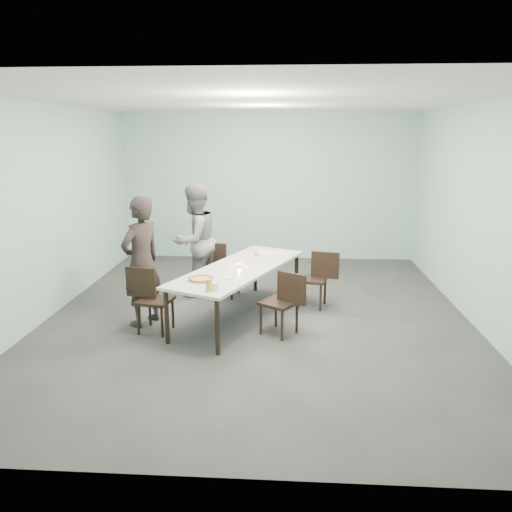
# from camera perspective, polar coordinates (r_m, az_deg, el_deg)

# --- Properties ---
(ground) EXTENTS (7.00, 7.00, 0.00)m
(ground) POSITION_cam_1_polar(r_m,az_deg,el_deg) (7.29, 0.20, -6.89)
(ground) COLOR #333335
(ground) RESTS_ON ground
(room_shell) EXTENTS (6.02, 7.02, 3.01)m
(room_shell) POSITION_cam_1_polar(r_m,az_deg,el_deg) (6.83, 0.22, 9.19)
(room_shell) COLOR #A4CFCC
(room_shell) RESTS_ON ground
(table) EXTENTS (1.85, 2.74, 0.75)m
(table) POSITION_cam_1_polar(r_m,az_deg,el_deg) (7.04, -1.90, -1.71)
(table) COLOR white
(table) RESTS_ON ground
(chair_near_left) EXTENTS (0.64, 0.49, 0.87)m
(chair_near_left) POSITION_cam_1_polar(r_m,az_deg,el_deg) (6.76, -12.12, -4.38)
(chair_near_left) COLOR black
(chair_near_left) RESTS_ON ground
(chair_far_left) EXTENTS (0.65, 0.51, 0.87)m
(chair_far_left) POSITION_cam_1_polar(r_m,az_deg,el_deg) (8.07, -4.08, -1.10)
(chair_far_left) COLOR black
(chair_far_left) RESTS_ON ground
(chair_near_right) EXTENTS (0.63, 0.58, 0.87)m
(chair_near_right) POSITION_cam_1_polar(r_m,az_deg,el_deg) (6.48, 3.24, -4.90)
(chair_near_right) COLOR black
(chair_near_right) RESTS_ON ground
(chair_far_right) EXTENTS (0.65, 0.51, 0.87)m
(chair_far_right) POSITION_cam_1_polar(r_m,az_deg,el_deg) (7.57, 7.05, -2.20)
(chair_far_right) COLOR black
(chair_far_right) RESTS_ON ground
(diner_near) EXTENTS (0.70, 0.78, 1.78)m
(diner_near) POSITION_cam_1_polar(r_m,az_deg,el_deg) (6.93, -12.95, -0.63)
(diner_near) COLOR black
(diner_near) RESTS_ON ground
(diner_far) EXTENTS (1.06, 1.11, 1.81)m
(diner_far) POSITION_cam_1_polar(r_m,az_deg,el_deg) (8.08, -7.00, 1.79)
(diner_far) COLOR gray
(diner_far) RESTS_ON ground
(pizza) EXTENTS (0.34, 0.34, 0.04)m
(pizza) POSITION_cam_1_polar(r_m,az_deg,el_deg) (6.41, -6.31, -2.66)
(pizza) COLOR white
(pizza) RESTS_ON table
(side_plate) EXTENTS (0.18, 0.18, 0.01)m
(side_plate) POSITION_cam_1_polar(r_m,az_deg,el_deg) (6.51, -3.18, -2.47)
(side_plate) COLOR white
(side_plate) RESTS_ON table
(beer_glass) EXTENTS (0.08, 0.08, 0.15)m
(beer_glass) POSITION_cam_1_polar(r_m,az_deg,el_deg) (5.96, -5.43, -3.37)
(beer_glass) COLOR gold
(beer_glass) RESTS_ON table
(water_tumbler) EXTENTS (0.08, 0.08, 0.09)m
(water_tumbler) POSITION_cam_1_polar(r_m,az_deg,el_deg) (6.01, -4.66, -3.51)
(water_tumbler) COLOR silver
(water_tumbler) RESTS_ON table
(tealight) EXTENTS (0.06, 0.06, 0.05)m
(tealight) POSITION_cam_1_polar(r_m,az_deg,el_deg) (7.03, -1.94, -1.08)
(tealight) COLOR silver
(tealight) RESTS_ON table
(amber_tumbler) EXTENTS (0.07, 0.07, 0.08)m
(amber_tumbler) POSITION_cam_1_polar(r_m,az_deg,el_deg) (7.63, 0.03, 0.28)
(amber_tumbler) COLOR gold
(amber_tumbler) RESTS_ON table
(menu) EXTENTS (0.36, 0.32, 0.01)m
(menu) POSITION_cam_1_polar(r_m,az_deg,el_deg) (7.86, 0.67, 0.41)
(menu) COLOR silver
(menu) RESTS_ON table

